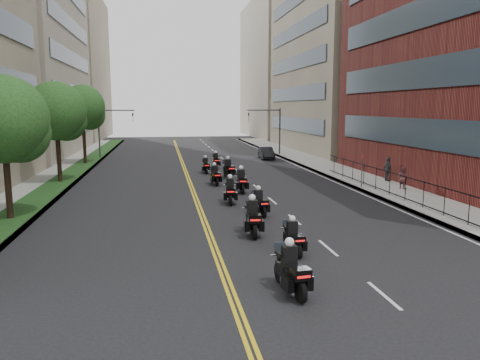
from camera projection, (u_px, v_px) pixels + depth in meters
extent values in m
plane|color=black|center=(284.00, 302.00, 13.97)|extent=(160.00, 160.00, 0.00)
cube|color=gray|center=(345.00, 174.00, 40.26)|extent=(4.00, 90.00, 0.15)
cube|color=gray|center=(52.00, 181.00, 36.38)|extent=(4.00, 90.00, 0.15)
cube|color=#193E16|center=(63.00, 179.00, 36.49)|extent=(2.00, 90.00, 0.04)
cube|color=#333F4C|center=(418.00, 140.00, 32.25)|extent=(0.12, 25.80, 1.80)
cube|color=#333F4C|center=(421.00, 81.00, 31.63)|extent=(0.12, 25.80, 1.80)
cube|color=#333F4C|center=(425.00, 20.00, 31.01)|extent=(0.12, 25.80, 1.80)
cube|color=#7F715D|center=(350.00, 37.00, 61.91)|extent=(15.00, 28.00, 30.00)
cube|color=#333F4C|center=(294.00, 124.00, 62.46)|extent=(0.12, 24.08, 1.80)
cube|color=#333F4C|center=(294.00, 94.00, 61.84)|extent=(0.12, 24.08, 1.80)
cube|color=#333F4C|center=(295.00, 63.00, 61.22)|extent=(0.12, 24.08, 1.80)
cube|color=#333F4C|center=(295.00, 31.00, 60.61)|extent=(0.12, 24.08, 1.80)
cube|color=gray|center=(290.00, 70.00, 91.45)|extent=(15.00, 28.00, 26.00)
cube|color=#333F4C|center=(76.00, 125.00, 57.95)|extent=(0.12, 24.08, 1.80)
cube|color=#333F4C|center=(75.00, 93.00, 57.33)|extent=(0.12, 24.08, 1.80)
cube|color=#333F4C|center=(73.00, 59.00, 56.71)|extent=(0.12, 24.08, 1.80)
cube|color=#333F4C|center=(71.00, 25.00, 56.09)|extent=(0.12, 24.08, 1.80)
cube|color=#7F715D|center=(57.00, 66.00, 84.41)|extent=(16.00, 28.00, 26.00)
cube|color=black|center=(415.00, 179.00, 27.19)|extent=(0.05, 28.00, 0.05)
cube|color=black|center=(414.00, 201.00, 27.40)|extent=(0.05, 28.00, 0.05)
cylinder|color=#322216|center=(7.00, 175.00, 23.47)|extent=(0.32, 0.32, 4.83)
sphere|color=#194416|center=(3.00, 119.00, 23.05)|extent=(4.40, 4.40, 4.40)
sphere|color=#194416|center=(19.00, 133.00, 23.64)|extent=(3.08, 3.08, 3.08)
cylinder|color=#322216|center=(58.00, 150.00, 35.15)|extent=(0.32, 0.32, 5.11)
sphere|color=#194416|center=(56.00, 111.00, 34.70)|extent=(4.40, 4.40, 4.40)
sphere|color=#194416|center=(66.00, 121.00, 35.30)|extent=(3.08, 3.08, 3.08)
cylinder|color=#322216|center=(84.00, 138.00, 46.82)|extent=(0.32, 0.32, 5.39)
sphere|color=#194416|center=(82.00, 107.00, 46.34)|extent=(4.40, 4.40, 4.40)
sphere|color=#194416|center=(90.00, 115.00, 46.95)|extent=(3.08, 3.08, 3.08)
cylinder|color=#3F3F44|center=(280.00, 132.00, 56.17)|extent=(0.18, 0.18, 5.60)
cylinder|color=#3F3F44|center=(264.00, 110.00, 55.44)|extent=(4.00, 0.14, 0.14)
imported|color=black|center=(249.00, 117.00, 55.27)|extent=(0.16, 0.20, 1.00)
cylinder|color=#3F3F44|center=(99.00, 134.00, 52.77)|extent=(0.18, 0.18, 5.60)
cylinder|color=#3F3F44|center=(116.00, 110.00, 52.69)|extent=(4.00, 0.14, 0.14)
imported|color=black|center=(133.00, 117.00, 53.10)|extent=(0.16, 0.20, 1.00)
cylinder|color=black|center=(300.00, 291.00, 13.89)|extent=(0.23, 0.73, 0.71)
cylinder|color=black|center=(280.00, 272.00, 15.48)|extent=(0.23, 0.73, 0.71)
cube|color=black|center=(290.00, 272.00, 14.64)|extent=(0.61, 1.46, 0.42)
cube|color=silver|center=(289.00, 279.00, 14.73)|extent=(0.47, 0.62, 0.31)
cube|color=black|center=(301.00, 274.00, 13.81)|extent=(0.60, 0.50, 0.34)
cube|color=red|center=(304.00, 277.00, 13.60)|extent=(0.42, 0.08, 0.07)
cube|color=black|center=(289.00, 256.00, 14.61)|extent=(0.49, 0.35, 0.65)
sphere|color=silver|center=(290.00, 242.00, 14.55)|extent=(0.30, 0.30, 0.30)
cylinder|color=black|center=(298.00, 251.00, 17.94)|extent=(0.16, 0.62, 0.62)
cylinder|color=black|center=(287.00, 240.00, 19.34)|extent=(0.16, 0.62, 0.62)
cube|color=black|center=(292.00, 239.00, 18.60)|extent=(0.44, 1.24, 0.36)
cube|color=silver|center=(292.00, 244.00, 18.68)|extent=(0.37, 0.52, 0.27)
cube|color=black|center=(299.00, 239.00, 17.87)|extent=(0.49, 0.40, 0.29)
cube|color=red|center=(300.00, 241.00, 17.69)|extent=(0.36, 0.05, 0.06)
cube|color=black|center=(292.00, 228.00, 18.58)|extent=(0.41, 0.27, 0.56)
sphere|color=silver|center=(292.00, 219.00, 18.53)|extent=(0.26, 0.26, 0.26)
cylinder|color=black|center=(255.00, 231.00, 20.54)|extent=(0.21, 0.76, 0.75)
cylinder|color=black|center=(250.00, 221.00, 22.28)|extent=(0.21, 0.76, 0.75)
cube|color=black|center=(252.00, 220.00, 21.36)|extent=(0.57, 1.52, 0.44)
cube|color=silver|center=(252.00, 225.00, 21.45)|extent=(0.46, 0.64, 0.33)
cube|color=black|center=(255.00, 218.00, 20.45)|extent=(0.61, 0.50, 0.35)
cube|color=red|center=(255.00, 220.00, 20.23)|extent=(0.44, 0.06, 0.08)
cube|color=black|center=(252.00, 208.00, 21.33)|extent=(0.51, 0.34, 0.68)
sphere|color=silver|center=(252.00, 198.00, 21.27)|extent=(0.32, 0.32, 0.32)
cylinder|color=black|center=(263.00, 212.00, 24.52)|extent=(0.22, 0.66, 0.65)
cylinder|color=black|center=(254.00, 206.00, 25.95)|extent=(0.22, 0.66, 0.65)
cube|color=black|center=(259.00, 204.00, 25.19)|extent=(0.57, 1.33, 0.38)
cube|color=silver|center=(258.00, 208.00, 25.27)|extent=(0.43, 0.57, 0.29)
cube|color=black|center=(263.00, 203.00, 24.44)|extent=(0.54, 0.46, 0.30)
cube|color=red|center=(265.00, 204.00, 24.26)|extent=(0.38, 0.08, 0.07)
cube|color=black|center=(258.00, 195.00, 25.17)|extent=(0.45, 0.32, 0.59)
sphere|color=silver|center=(258.00, 188.00, 25.11)|extent=(0.28, 0.28, 0.28)
cylinder|color=black|center=(231.00, 200.00, 27.57)|extent=(0.21, 0.72, 0.71)
cylinder|color=black|center=(229.00, 195.00, 29.22)|extent=(0.21, 0.72, 0.71)
cube|color=black|center=(230.00, 192.00, 28.35)|extent=(0.57, 1.45, 0.42)
cube|color=silver|center=(230.00, 196.00, 28.44)|extent=(0.45, 0.61, 0.31)
cube|color=black|center=(231.00, 191.00, 27.49)|extent=(0.58, 0.49, 0.33)
cube|color=red|center=(231.00, 192.00, 27.27)|extent=(0.42, 0.07, 0.07)
cube|color=black|center=(230.00, 184.00, 28.32)|extent=(0.49, 0.34, 0.65)
sphere|color=silver|center=(230.00, 177.00, 28.26)|extent=(0.30, 0.30, 0.30)
cylinder|color=black|center=(243.00, 189.00, 31.17)|extent=(0.19, 0.74, 0.74)
cylinder|color=black|center=(240.00, 185.00, 32.87)|extent=(0.19, 0.74, 0.74)
cube|color=black|center=(241.00, 182.00, 31.97)|extent=(0.52, 1.49, 0.43)
cube|color=silver|center=(241.00, 186.00, 32.06)|extent=(0.44, 0.62, 0.33)
cube|color=black|center=(243.00, 181.00, 31.08)|extent=(0.59, 0.48, 0.35)
cube|color=red|center=(243.00, 181.00, 30.86)|extent=(0.44, 0.05, 0.08)
cube|color=black|center=(241.00, 174.00, 31.94)|extent=(0.49, 0.33, 0.67)
sphere|color=silver|center=(241.00, 168.00, 31.88)|extent=(0.31, 0.31, 0.31)
cylinder|color=black|center=(217.00, 182.00, 34.34)|extent=(0.21, 0.69, 0.68)
cylinder|color=black|center=(212.00, 179.00, 35.85)|extent=(0.21, 0.69, 0.68)
cube|color=black|center=(215.00, 176.00, 35.05)|extent=(0.56, 1.38, 0.40)
cube|color=silver|center=(214.00, 179.00, 35.13)|extent=(0.44, 0.59, 0.30)
cube|color=black|center=(217.00, 175.00, 34.26)|extent=(0.56, 0.47, 0.32)
cube|color=red|center=(218.00, 175.00, 34.06)|extent=(0.40, 0.07, 0.07)
cube|color=black|center=(214.00, 170.00, 35.02)|extent=(0.47, 0.33, 0.62)
sphere|color=silver|center=(214.00, 164.00, 34.96)|extent=(0.29, 0.29, 0.29)
cylinder|color=black|center=(231.00, 175.00, 37.65)|extent=(0.24, 0.74, 0.73)
cylinder|color=black|center=(225.00, 172.00, 39.27)|extent=(0.24, 0.74, 0.73)
cube|color=black|center=(228.00, 170.00, 38.41)|extent=(0.63, 1.49, 0.43)
cube|color=silver|center=(228.00, 173.00, 38.50)|extent=(0.48, 0.64, 0.32)
cube|color=black|center=(231.00, 168.00, 37.56)|extent=(0.61, 0.52, 0.34)
cube|color=red|center=(231.00, 169.00, 37.35)|extent=(0.43, 0.09, 0.07)
cube|color=black|center=(228.00, 163.00, 38.38)|extent=(0.50, 0.36, 0.66)
sphere|color=silver|center=(228.00, 158.00, 38.32)|extent=(0.31, 0.31, 0.31)
cylinder|color=black|center=(207.00, 171.00, 40.47)|extent=(0.15, 0.64, 0.64)
cylinder|color=black|center=(204.00, 168.00, 41.93)|extent=(0.15, 0.64, 0.64)
cube|color=black|center=(205.00, 167.00, 41.16)|extent=(0.44, 1.28, 0.38)
cube|color=silver|center=(205.00, 169.00, 41.24)|extent=(0.38, 0.53, 0.28)
cube|color=black|center=(207.00, 165.00, 40.40)|extent=(0.50, 0.41, 0.30)
cube|color=red|center=(207.00, 166.00, 40.21)|extent=(0.38, 0.04, 0.07)
cube|color=black|center=(205.00, 161.00, 41.13)|extent=(0.42, 0.28, 0.58)
sphere|color=silver|center=(205.00, 157.00, 41.08)|extent=(0.27, 0.27, 0.27)
cylinder|color=black|center=(217.00, 165.00, 43.97)|extent=(0.14, 0.66, 0.66)
cylinder|color=black|center=(215.00, 163.00, 45.49)|extent=(0.14, 0.66, 0.66)
cube|color=black|center=(216.00, 162.00, 44.69)|extent=(0.42, 1.32, 0.39)
cube|color=silver|center=(216.00, 164.00, 44.77)|extent=(0.37, 0.54, 0.29)
cube|color=black|center=(217.00, 160.00, 43.90)|extent=(0.51, 0.41, 0.31)
cube|color=red|center=(217.00, 161.00, 43.70)|extent=(0.39, 0.03, 0.07)
cube|color=black|center=(216.00, 156.00, 44.66)|extent=(0.43, 0.27, 0.60)
sphere|color=silver|center=(216.00, 152.00, 44.61)|extent=(0.28, 0.28, 0.28)
imported|color=black|center=(266.00, 153.00, 52.40)|extent=(1.63, 4.08, 1.32)
imported|color=brown|center=(403.00, 178.00, 32.45)|extent=(0.84, 0.92, 1.53)
imported|color=#3F4046|center=(388.00, 169.00, 35.71)|extent=(0.47, 1.09, 1.85)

